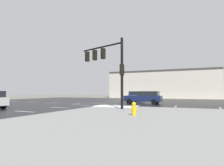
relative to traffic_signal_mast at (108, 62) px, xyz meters
name	(u,v)px	position (x,y,z in m)	size (l,w,h in m)	color
ground_plane	(91,104)	(-4.92, 5.52, -4.18)	(120.00, 120.00, 0.00)	slate
road_asphalt	(91,104)	(-4.92, 5.52, -4.17)	(44.00, 44.00, 0.02)	black
sidewalk_corner	(194,127)	(7.08, -6.48, -4.11)	(18.00, 18.00, 0.14)	gray
snow_strip_curbside	(115,106)	(0.08, 1.52, -4.01)	(4.00, 1.60, 0.06)	white
lane_markings	(94,105)	(-3.71, 4.14, -4.16)	(36.15, 36.15, 0.01)	silver
traffic_signal_mast	(108,62)	(0.00, 0.00, 0.00)	(4.83, 1.86, 5.86)	black
fire_hydrant	(134,109)	(3.76, -4.31, -3.64)	(0.48, 0.26, 0.79)	gold
strip_building_background	(163,85)	(-0.96, 34.47, -0.83)	(25.95, 8.00, 6.69)	beige
sedan_navy	(144,97)	(1.09, 8.37, -3.33)	(4.57, 2.09, 1.58)	#141E47
sedan_blue	(137,96)	(-1.95, 15.10, -3.33)	(2.20, 4.61, 1.58)	navy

